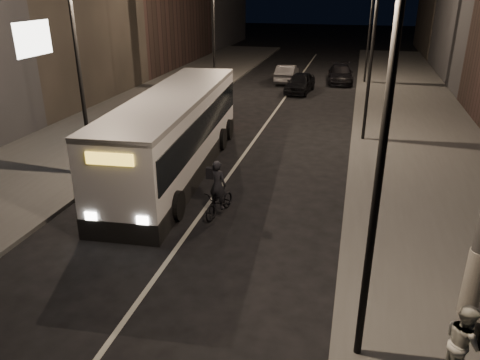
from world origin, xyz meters
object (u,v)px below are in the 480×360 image
Objects in this scene: streetlight_right_near at (370,124)px; car_far at (340,74)px; city_bus at (175,130)px; car_mid at (287,73)px; streetlight_right_mid at (368,36)px; cyclist_on_bicycle at (219,197)px; streetlight_right_far at (367,16)px; streetlight_left_near at (83,50)px; car_near at (300,83)px; streetlight_left_far at (217,19)px; pedestrian_woman at (463,342)px.

streetlight_right_near reaches higher than car_far.
city_bus is 21.51m from car_mid.
streetlight_right_mid reaches higher than cyclist_on_bicycle.
streetlight_right_far is 4.96m from car_far.
streetlight_right_mid is at bearing 36.88° from streetlight_left_near.
cyclist_on_bicycle is at bearing -100.16° from streetlight_right_far.
city_bus reaches higher than car_near.
streetlight_left_near is 0.62× the size of city_bus.
cyclist_on_bicycle is (-4.67, -10.08, -4.65)m from streetlight_right_mid.
streetlight_right_mid reaches higher than city_bus.
streetlight_right_far is 1.65× the size of car_far.
city_bus is 17.97m from car_near.
streetlight_right_near reaches higher than cyclist_on_bicycle.
streetlight_right_mid is at bearing 110.86° from car_mid.
car_near is 0.97× the size of car_mid.
streetlight_left_far is 29.54m from pedestrian_woman.
streetlight_right_mid is 14.62m from streetlight_left_far.
streetlight_left_far is 16.97m from city_bus.
streetlight_right_far is at bearing 52.05° from car_near.
streetlight_right_near is 1.00× the size of streetlight_right_mid.
car_near is at bearing -124.93° from car_far.
car_far is at bearing 34.08° from streetlight_left_far.
city_bus is 2.93× the size of car_mid.
pedestrian_woman is (12.93, -26.21, -4.32)m from streetlight_left_far.
pedestrian_woman is (2.27, -32.21, -4.32)m from streetlight_right_far.
cyclist_on_bicycle is (3.04, -3.73, -1.17)m from city_bus.
streetlight_left_far is (-10.66, 10.00, 0.00)m from streetlight_right_mid.
streetlight_left_near is at bearing 143.12° from streetlight_right_near.
streetlight_left_far is at bearing -150.64° from streetlight_right_far.
streetlight_right_far and streetlight_left_far have the same top height.
streetlight_left_near reaches higher than car_far.
streetlight_left_near reaches higher than cyclist_on_bicycle.
streetlight_left_near reaches higher than city_bus.
streetlight_left_near reaches higher than car_mid.
streetlight_right_near is at bearing -67.70° from streetlight_left_far.
car_mid is at bearing 48.25° from streetlight_left_far.
streetlight_right_mid is 1.00× the size of streetlight_left_near.
streetlight_right_near is at bearing -90.00° from streetlight_right_mid.
car_far is at bearing 96.05° from cyclist_on_bicycle.
car_near is 4.10m from car_mid.
pedestrian_woman is (2.27, -16.21, -4.32)m from streetlight_right_mid.
streetlight_right_near reaches higher than car_near.
car_near is at bearing -133.99° from streetlight_right_far.
streetlight_right_mid is 13.33m from streetlight_left_near.
pedestrian_woman reaches higher than car_far.
car_mid is (4.53, 5.08, -4.63)m from streetlight_left_far.
streetlight_right_mid is at bearing -90.00° from streetlight_right_far.
cyclist_on_bicycle is 0.44× the size of car_far.
streetlight_left_far is (-10.66, 26.00, 0.00)m from streetlight_right_near.
car_near is at bearing 99.42° from streetlight_right_near.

